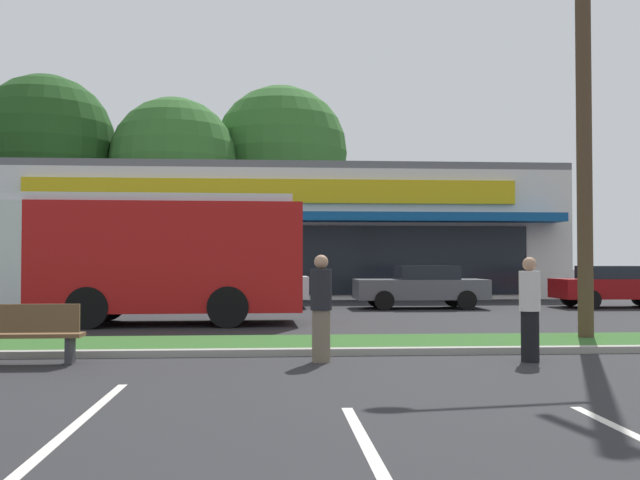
% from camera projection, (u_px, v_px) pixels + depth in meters
% --- Properties ---
extents(grass_median, '(56.00, 2.20, 0.12)m').
position_uv_depth(grass_median, '(290.00, 344.00, 13.72)').
color(grass_median, '#2D5B23').
rests_on(grass_median, ground_plane).
extents(curb_lip, '(56.00, 0.24, 0.12)m').
position_uv_depth(curb_lip, '(292.00, 352.00, 12.50)').
color(curb_lip, '#99968C').
rests_on(curb_lip, ground_plane).
extents(parking_stripe_0, '(0.12, 4.80, 0.01)m').
position_uv_depth(parking_stripe_0, '(75.00, 426.00, 7.19)').
color(parking_stripe_0, silver).
rests_on(parking_stripe_0, ground_plane).
extents(parking_stripe_1, '(0.12, 4.80, 0.01)m').
position_uv_depth(parking_stripe_1, '(380.00, 470.00, 5.68)').
color(parking_stripe_1, silver).
rests_on(parking_stripe_1, ground_plane).
extents(storefront_building, '(24.98, 14.69, 5.71)m').
position_uv_depth(storefront_building, '(273.00, 235.00, 36.39)').
color(storefront_building, silver).
rests_on(storefront_building, ground_plane).
extents(tree_left, '(7.90, 7.90, 12.30)m').
position_uv_depth(tree_left, '(45.00, 144.00, 42.28)').
color(tree_left, '#473323').
rests_on(tree_left, ground_plane).
extents(tree_mid_left, '(7.31, 7.31, 11.09)m').
position_uv_depth(tree_mid_left, '(173.00, 161.00, 42.71)').
color(tree_mid_left, '#473323').
rests_on(tree_mid_left, ground_plane).
extents(tree_mid, '(8.39, 8.39, 12.61)m').
position_uv_depth(tree_mid, '(281.00, 153.00, 46.31)').
color(tree_mid, '#473323').
rests_on(tree_mid, ground_plane).
extents(utility_pole, '(3.11, 2.39, 11.35)m').
position_uv_depth(utility_pole, '(577.00, 38.00, 14.54)').
color(utility_pole, '#4C3826').
rests_on(utility_pole, ground_plane).
extents(city_bus, '(12.10, 2.89, 3.25)m').
position_uv_depth(city_bus, '(62.00, 255.00, 18.47)').
color(city_bus, '#B71414').
rests_on(city_bus, ground_plane).
extents(bus_stop_bench, '(1.60, 0.45, 0.95)m').
position_uv_depth(bus_stop_bench, '(29.00, 332.00, 11.43)').
color(bus_stop_bench, brown).
rests_on(bus_stop_bench, ground_plane).
extents(car_1, '(4.64, 1.91, 1.59)m').
position_uv_depth(car_1, '(241.00, 284.00, 24.95)').
color(car_1, silver).
rests_on(car_1, ground_plane).
extents(car_2, '(4.38, 1.98, 1.44)m').
position_uv_depth(car_2, '(421.00, 286.00, 24.74)').
color(car_2, '#515459').
rests_on(car_2, ground_plane).
extents(car_4, '(4.18, 1.91, 1.43)m').
position_uv_depth(car_4, '(615.00, 286.00, 25.21)').
color(car_4, maroon).
rests_on(car_4, ground_plane).
extents(pedestrian_near_bench, '(0.35, 0.35, 1.71)m').
position_uv_depth(pedestrian_near_bench, '(321.00, 308.00, 11.74)').
color(pedestrian_near_bench, '#726651').
rests_on(pedestrian_near_bench, ground_plane).
extents(pedestrian_by_pole, '(0.34, 0.34, 1.68)m').
position_uv_depth(pedestrian_by_pole, '(530.00, 309.00, 11.76)').
color(pedestrian_by_pole, black).
rests_on(pedestrian_by_pole, ground_plane).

